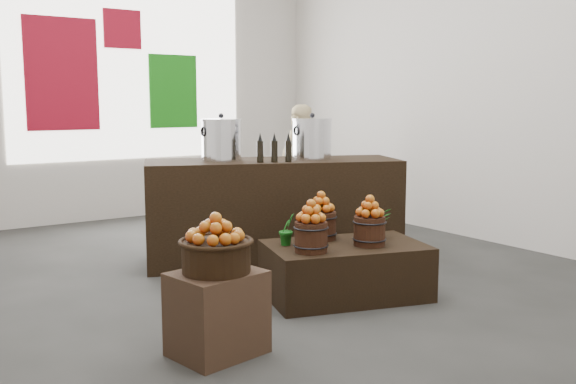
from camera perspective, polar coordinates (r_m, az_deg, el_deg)
ground at (r=5.83m, az=-3.69°, el=-7.47°), size 7.00×7.00×0.00m
back_wall at (r=8.82m, az=-15.72°, el=10.60°), size 6.00×0.04×4.00m
back_opening at (r=8.91m, az=-13.82°, el=10.64°), size 3.20×0.02×2.40m
deco_red_left at (r=8.61m, az=-19.46°, el=9.85°), size 0.90×0.04×1.40m
deco_green_right at (r=9.12m, az=-10.16°, el=8.79°), size 0.70×0.04×1.00m
deco_red_upper at (r=8.90m, az=-14.53°, el=13.85°), size 0.50×0.04×0.50m
crate at (r=4.05m, az=-6.32°, el=-10.66°), size 0.59×0.51×0.52m
wicker_basket at (r=3.95m, az=-6.40°, el=-5.75°), size 0.42×0.42×0.19m
apples_in_basket at (r=3.91m, az=-6.44°, el=-3.15°), size 0.33×0.33×0.17m
display_table at (r=5.20m, az=5.10°, el=-6.95°), size 1.41×1.09×0.43m
apple_bucket_front_left at (r=4.84m, az=2.05°, el=-4.02°), size 0.25×0.25×0.23m
apples_in_bucket_front_left at (r=4.80m, az=2.06°, el=-1.71°), size 0.19×0.19×0.17m
apple_bucket_front_right at (r=5.10m, az=7.25°, el=-3.46°), size 0.25×0.25×0.23m
apples_in_bucket_front_right at (r=5.06m, az=7.29°, el=-1.26°), size 0.19×0.19×0.17m
apple_bucket_rear at (r=5.29m, az=2.94°, el=-3.00°), size 0.25×0.25×0.23m
apples_in_bucket_rear at (r=5.25m, az=2.96°, el=-0.88°), size 0.19×0.19×0.17m
herb_garnish_right at (r=5.41m, az=7.90°, el=-2.69°), size 0.28×0.26×0.25m
herb_garnish_left at (r=5.07m, az=-0.09°, el=-3.33°), size 0.16×0.15×0.25m
counter at (r=6.28m, az=-1.32°, el=-1.67°), size 2.55×1.65×1.00m
stock_pot_left at (r=6.13m, az=-5.94°, el=4.53°), size 0.38×0.38×0.38m
stock_pot_center at (r=6.28m, az=2.15°, el=4.65°), size 0.38×0.38×0.38m
oil_cruets at (r=5.97m, az=-0.91°, el=4.00°), size 0.27×0.16×0.28m
shopper at (r=8.12m, az=0.88°, el=2.40°), size 0.65×0.54×1.52m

